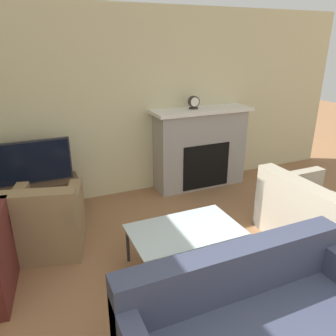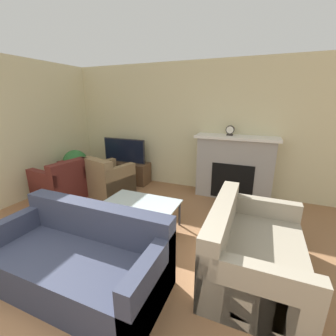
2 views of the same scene
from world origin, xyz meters
name	(u,v)px [view 2 (image 2 of 2)]	position (x,y,z in m)	size (l,w,h in m)	color
wall_back	(177,127)	(0.00, 4.34, 1.35)	(8.02, 0.06, 2.70)	beige
wall_left	(2,134)	(-2.54, 2.16, 1.35)	(0.06, 7.31, 2.70)	beige
fireplace	(234,166)	(1.33, 4.09, 0.66)	(1.57, 0.49, 1.26)	#9E9993
tv_stand	(126,172)	(-1.21, 4.02, 0.25)	(1.20, 0.42, 0.50)	brown
tv	(124,150)	(-1.21, 4.02, 0.78)	(1.08, 0.06, 0.56)	#232328
couch_sectional	(80,260)	(0.12, 1.08, 0.29)	(1.88, 0.89, 0.82)	#33384C
couch_loveseat	(251,252)	(1.79, 1.93, 0.29)	(0.99, 1.51, 0.82)	#9E937F
armchair_by_window	(62,185)	(-1.83, 2.65, 0.30)	(0.92, 0.89, 0.82)	#5B231E
armchair_accent	(109,181)	(-1.10, 3.20, 0.30)	(0.93, 0.95, 0.82)	#8C704C
coffee_table	(141,205)	(0.18, 2.31, 0.40)	(1.12, 0.68, 0.43)	#333338
potted_plant	(76,163)	(-2.09, 3.34, 0.55)	(0.54, 0.54, 0.85)	#AD704C
mantel_clock	(230,130)	(1.19, 4.09, 1.37)	(0.16, 0.07, 0.19)	#28231E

